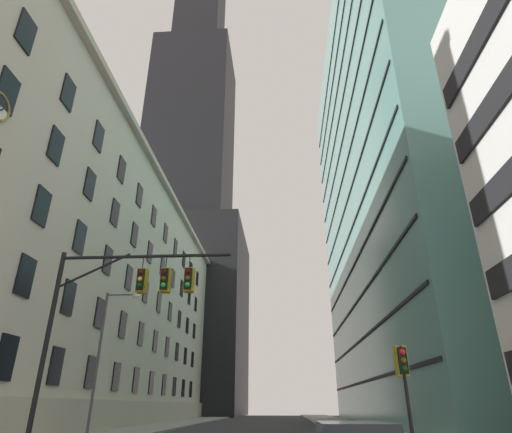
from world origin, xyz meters
TOP-DOWN VIEW (x-y plane):
  - station_building at (-17.55, 28.48)m, footprint 13.77×68.96m
  - dark_skyscraper at (-19.23, 74.86)m, footprint 27.94×27.94m
  - glass_office_midrise at (20.76, 33.22)m, footprint 19.63×47.91m
  - traffic_signal_mast at (-3.49, 3.94)m, footprint 7.63×0.63m
  - traffic_light_near_right at (7.14, 2.86)m, footprint 0.40×0.63m
  - street_lamppost at (-8.94, 15.01)m, footprint 2.43×0.32m

SIDE VIEW (x-z plane):
  - traffic_light_near_right at x=7.14m, z-range 1.23..4.84m
  - street_lamppost at x=-8.94m, z-range 0.91..9.75m
  - traffic_signal_mast at x=-3.49m, z-range 2.00..9.84m
  - station_building at x=-17.55m, z-range -0.02..26.78m
  - glass_office_midrise at x=20.76m, z-range 0.00..54.05m
  - dark_skyscraper at x=-19.23m, z-range -36.65..142.87m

